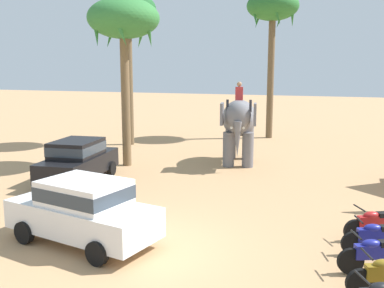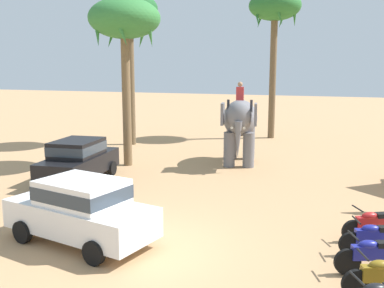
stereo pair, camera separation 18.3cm
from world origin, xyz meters
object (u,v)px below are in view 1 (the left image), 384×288
car_parked_far_side (78,159)px  motorcycle_fourth_in_row (377,254)px  elephant_with_mahout (239,122)px  palm_tree_left_of_road (128,13)px  palm_tree_behind_elephant (273,11)px  car_sedan_foreground (83,209)px  palm_tree_near_hut (124,23)px  motorcycle_far_in_row (378,237)px  motorcycle_end_of_row (376,223)px

car_parked_far_side → motorcycle_fourth_in_row: (10.73, -4.89, -0.46)m
elephant_with_mahout → motorcycle_fourth_in_row: (5.37, -10.19, -1.53)m
palm_tree_left_of_road → palm_tree_behind_elephant: bearing=34.3°
motorcycle_fourth_in_row → palm_tree_behind_elephant: palm_tree_behind_elephant is taller
car_sedan_foreground → car_parked_far_side: bearing=123.5°
palm_tree_behind_elephant → palm_tree_near_hut: 11.44m
motorcycle_far_in_row → motorcycle_end_of_row: 1.03m
motorcycle_fourth_in_row → palm_tree_behind_elephant: (-5.15, 18.36, 7.43)m
car_parked_far_side → palm_tree_behind_elephant: (5.58, 13.47, 6.97)m
car_parked_far_side → elephant_with_mahout: bearing=44.7°
motorcycle_end_of_row → car_sedan_foreground: bearing=-160.5°
motorcycle_far_in_row → palm_tree_behind_elephant: palm_tree_behind_elephant is taller
car_parked_far_side → palm_tree_near_hut: palm_tree_near_hut is taller
elephant_with_mahout → palm_tree_near_hut: palm_tree_near_hut is taller
elephant_with_mahout → motorcycle_far_in_row: size_ratio=2.29×
elephant_with_mahout → palm_tree_behind_elephant: palm_tree_behind_elephant is taller
motorcycle_far_in_row → palm_tree_near_hut: size_ratio=0.23×
elephant_with_mahout → palm_tree_behind_elephant: 10.08m
motorcycle_fourth_in_row → motorcycle_far_in_row: size_ratio=0.98×
palm_tree_behind_elephant → elephant_with_mahout: bearing=-91.6°
motorcycle_far_in_row → palm_tree_behind_elephant: 19.56m
car_sedan_foreground → motorcycle_far_in_row: 7.44m
car_sedan_foreground → elephant_with_mahout: 10.90m
motorcycle_fourth_in_row → motorcycle_end_of_row: 2.08m
elephant_with_mahout → motorcycle_end_of_row: (5.49, -8.12, -1.53)m
elephant_with_mahout → palm_tree_near_hut: size_ratio=0.53×
motorcycle_end_of_row → palm_tree_near_hut: (-10.35, 6.13, 5.99)m
palm_tree_left_of_road → car_parked_far_side: bearing=-78.0°
palm_tree_behind_elephant → car_parked_far_side: bearing=-112.5°
elephant_with_mahout → motorcycle_fourth_in_row: bearing=-62.2°
palm_tree_near_hut → palm_tree_left_of_road: (-2.30, 5.12, 1.01)m
elephant_with_mahout → motorcycle_fourth_in_row: elephant_with_mahout is taller
car_sedan_foreground → palm_tree_near_hut: size_ratio=0.58×
motorcycle_far_in_row → palm_tree_near_hut: (-10.33, 7.16, 5.99)m
motorcycle_far_in_row → palm_tree_near_hut: palm_tree_near_hut is taller
motorcycle_end_of_row → palm_tree_left_of_road: bearing=138.3°
elephant_with_mahout → palm_tree_left_of_road: (-7.16, 3.14, 5.48)m
motorcycle_fourth_in_row → motorcycle_far_in_row: same height
car_sedan_foreground → palm_tree_behind_elephant: palm_tree_behind_elephant is taller
car_parked_far_side → motorcycle_fourth_in_row: car_parked_far_side is taller
motorcycle_far_in_row → motorcycle_fourth_in_row: bearing=-95.5°
motorcycle_far_in_row → palm_tree_behind_elephant: (-5.25, 17.31, 7.43)m
elephant_with_mahout → motorcycle_fourth_in_row: 11.62m
motorcycle_end_of_row → palm_tree_left_of_road: (-12.65, 11.26, 7.01)m
car_sedan_foreground → palm_tree_near_hut: bearing=109.4°
palm_tree_behind_elephant → motorcycle_fourth_in_row: bearing=-74.3°
car_parked_far_side → motorcycle_far_in_row: (10.83, -3.84, -0.46)m
car_sedan_foreground → motorcycle_fourth_in_row: 7.19m
motorcycle_end_of_row → palm_tree_left_of_road: 18.32m
car_sedan_foreground → elephant_with_mahout: elephant_with_mahout is taller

